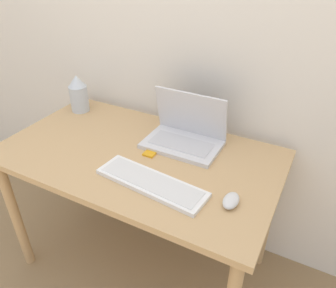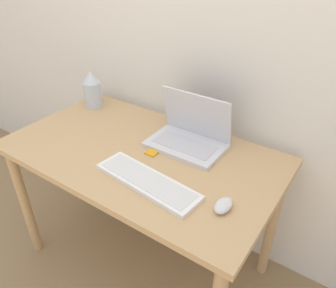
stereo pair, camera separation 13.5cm
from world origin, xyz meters
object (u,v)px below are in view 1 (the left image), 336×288
keyboard (151,183)px  vase (79,94)px  laptop (185,133)px  mp3_player (150,153)px  mouse (231,201)px

keyboard → vase: bearing=150.7°
laptop → mp3_player: (-0.10, -0.16, -0.05)m
laptop → mp3_player: laptop is taller
laptop → mp3_player: 0.19m
keyboard → vase: 0.79m
vase → mouse: bearing=-19.1°
vase → mp3_player: bearing=-19.5°
mouse → mp3_player: 0.45m
laptop → mouse: (0.33, -0.30, -0.04)m
mouse → keyboard: bearing=-172.8°
mouse → mp3_player: mouse is taller
keyboard → vase: vase is taller
keyboard → mouse: 0.31m
vase → keyboard: bearing=-29.3°
laptop → mouse: 0.45m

